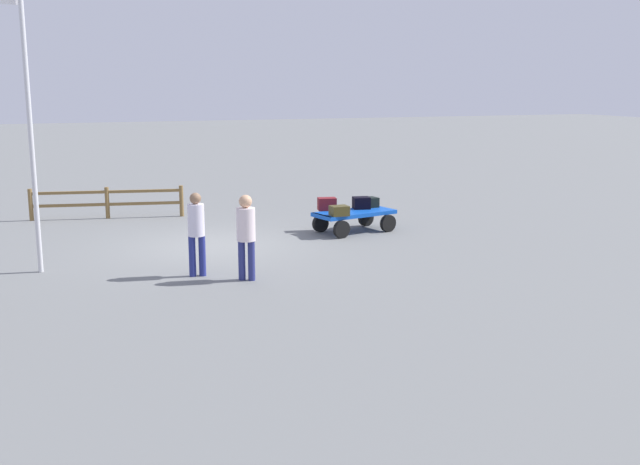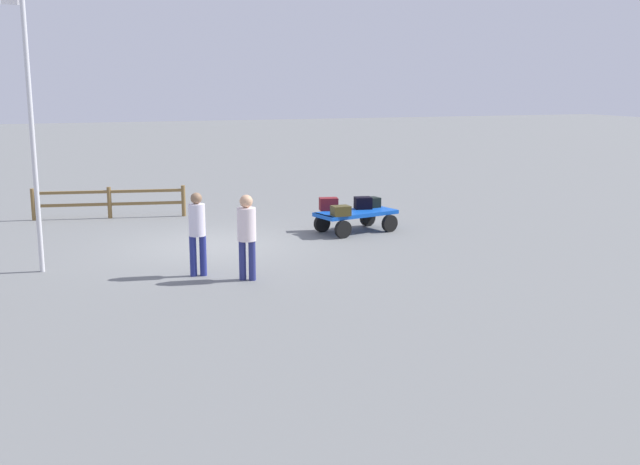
{
  "view_description": "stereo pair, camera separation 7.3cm",
  "coord_description": "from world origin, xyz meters",
  "px_view_note": "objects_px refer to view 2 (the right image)",
  "views": [
    {
      "loc": [
        3.69,
        17.56,
        3.89
      ],
      "look_at": [
        -0.56,
        6.0,
        1.41
      ],
      "focal_mm": 42.03,
      "sensor_mm": 36.0,
      "label": 1
    },
    {
      "loc": [
        3.63,
        17.59,
        3.89
      ],
      "look_at": [
        -0.56,
        6.0,
        1.41
      ],
      "focal_mm": 42.03,
      "sensor_mm": 36.0,
      "label": 2
    }
  ],
  "objects_px": {
    "worker_lead": "(197,228)",
    "flagpole": "(25,104)",
    "suitcase_dark": "(329,204)",
    "worker_trailing": "(247,230)",
    "suitcase_navy": "(370,202)",
    "suitcase_maroon": "(341,211)",
    "suitcase_olive": "(363,203)",
    "luggage_cart": "(355,217)"
  },
  "relations": [
    {
      "from": "luggage_cart",
      "to": "flagpole",
      "type": "height_order",
      "value": "flagpole"
    },
    {
      "from": "suitcase_olive",
      "to": "worker_lead",
      "type": "relative_size",
      "value": 0.29
    },
    {
      "from": "suitcase_maroon",
      "to": "suitcase_navy",
      "type": "height_order",
      "value": "suitcase_navy"
    },
    {
      "from": "luggage_cart",
      "to": "suitcase_dark",
      "type": "bearing_deg",
      "value": -34.9
    },
    {
      "from": "suitcase_maroon",
      "to": "suitcase_dark",
      "type": "xyz_separation_m",
      "value": [
        -0.0,
        -0.89,
        0.04
      ]
    },
    {
      "from": "suitcase_olive",
      "to": "worker_lead",
      "type": "distance_m",
      "value": 6.18
    },
    {
      "from": "worker_trailing",
      "to": "suitcase_olive",
      "type": "bearing_deg",
      "value": -135.99
    },
    {
      "from": "suitcase_dark",
      "to": "suitcase_olive",
      "type": "distance_m",
      "value": 0.95
    },
    {
      "from": "suitcase_maroon",
      "to": "flagpole",
      "type": "relative_size",
      "value": 0.08
    },
    {
      "from": "suitcase_olive",
      "to": "worker_lead",
      "type": "bearing_deg",
      "value": 34.03
    },
    {
      "from": "suitcase_navy",
      "to": "flagpole",
      "type": "height_order",
      "value": "flagpole"
    },
    {
      "from": "suitcase_maroon",
      "to": "worker_lead",
      "type": "distance_m",
      "value": 4.96
    },
    {
      "from": "suitcase_maroon",
      "to": "suitcase_olive",
      "type": "xyz_separation_m",
      "value": [
        -0.95,
        -0.79,
        0.03
      ]
    },
    {
      "from": "luggage_cart",
      "to": "suitcase_maroon",
      "type": "bearing_deg",
      "value": 38.59
    },
    {
      "from": "suitcase_navy",
      "to": "worker_lead",
      "type": "xyz_separation_m",
      "value": [
        5.4,
        3.61,
        0.31
      ]
    },
    {
      "from": "worker_lead",
      "to": "flagpole",
      "type": "xyz_separation_m",
      "value": [
        3.11,
        -1.46,
        2.46
      ]
    },
    {
      "from": "suitcase_maroon",
      "to": "worker_lead",
      "type": "bearing_deg",
      "value": 32.59
    },
    {
      "from": "suitcase_navy",
      "to": "suitcase_olive",
      "type": "distance_m",
      "value": 0.32
    },
    {
      "from": "suitcase_dark",
      "to": "worker_trailing",
      "type": "xyz_separation_m",
      "value": [
        3.31,
        4.21,
        0.31
      ]
    },
    {
      "from": "suitcase_dark",
      "to": "worker_lead",
      "type": "xyz_separation_m",
      "value": [
        4.17,
        3.56,
        0.28
      ]
    },
    {
      "from": "suitcase_maroon",
      "to": "suitcase_navy",
      "type": "distance_m",
      "value": 1.56
    },
    {
      "from": "suitcase_dark",
      "to": "suitcase_olive",
      "type": "relative_size",
      "value": 1.06
    },
    {
      "from": "flagpole",
      "to": "worker_lead",
      "type": "bearing_deg",
      "value": 154.81
    },
    {
      "from": "luggage_cart",
      "to": "suitcase_maroon",
      "type": "xyz_separation_m",
      "value": [
        0.6,
        0.48,
        0.27
      ]
    },
    {
      "from": "worker_trailing",
      "to": "flagpole",
      "type": "bearing_deg",
      "value": -28.08
    },
    {
      "from": "suitcase_navy",
      "to": "worker_lead",
      "type": "height_order",
      "value": "worker_lead"
    },
    {
      "from": "suitcase_navy",
      "to": "flagpole",
      "type": "bearing_deg",
      "value": 14.14
    },
    {
      "from": "suitcase_maroon",
      "to": "worker_lead",
      "type": "xyz_separation_m",
      "value": [
        4.17,
        2.66,
        0.32
      ]
    },
    {
      "from": "suitcase_maroon",
      "to": "suitcase_dark",
      "type": "relative_size",
      "value": 0.85
    },
    {
      "from": "worker_trailing",
      "to": "suitcase_maroon",
      "type": "bearing_deg",
      "value": -134.87
    },
    {
      "from": "suitcase_dark",
      "to": "flagpole",
      "type": "distance_m",
      "value": 8.06
    },
    {
      "from": "worker_lead",
      "to": "flagpole",
      "type": "distance_m",
      "value": 4.22
    },
    {
      "from": "worker_trailing",
      "to": "flagpole",
      "type": "height_order",
      "value": "flagpole"
    },
    {
      "from": "suitcase_dark",
      "to": "worker_trailing",
      "type": "relative_size",
      "value": 0.31
    },
    {
      "from": "suitcase_navy",
      "to": "worker_lead",
      "type": "distance_m",
      "value": 6.51
    },
    {
      "from": "suitcase_maroon",
      "to": "worker_lead",
      "type": "relative_size",
      "value": 0.26
    },
    {
      "from": "suitcase_navy",
      "to": "worker_trailing",
      "type": "bearing_deg",
      "value": 43.18
    },
    {
      "from": "suitcase_olive",
      "to": "worker_trailing",
      "type": "distance_m",
      "value": 5.93
    },
    {
      "from": "suitcase_maroon",
      "to": "suitcase_olive",
      "type": "relative_size",
      "value": 0.9
    },
    {
      "from": "suitcase_olive",
      "to": "luggage_cart",
      "type": "bearing_deg",
      "value": 41.7
    },
    {
      "from": "suitcase_dark",
      "to": "worker_trailing",
      "type": "distance_m",
      "value": 5.37
    },
    {
      "from": "worker_trailing",
      "to": "suitcase_dark",
      "type": "bearing_deg",
      "value": -128.14
    }
  ]
}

